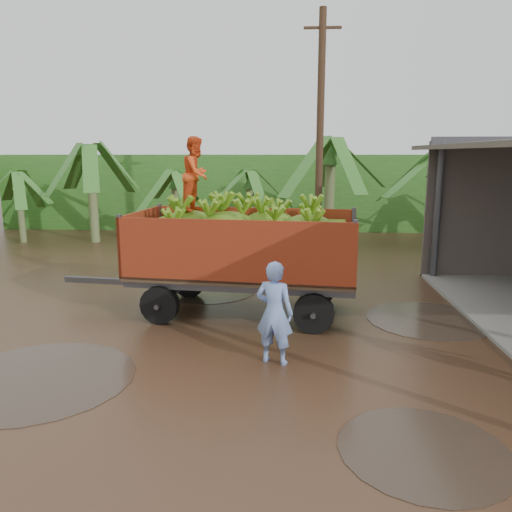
% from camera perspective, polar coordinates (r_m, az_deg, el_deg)
% --- Properties ---
extents(ground, '(100.00, 100.00, 0.00)m').
position_cam_1_polar(ground, '(9.78, -2.13, -10.21)').
color(ground, black).
rests_on(ground, ground).
extents(hedge_north, '(22.00, 3.00, 3.60)m').
position_cam_1_polar(hedge_north, '(25.27, -3.16, 7.41)').
color(hedge_north, '#2D661E').
rests_on(hedge_north, ground).
extents(banana_trailer, '(7.09, 3.00, 4.02)m').
position_cam_1_polar(banana_trailer, '(11.34, -1.47, 0.88)').
color(banana_trailer, red).
rests_on(banana_trailer, ground).
extents(man_blue, '(0.77, 0.62, 1.84)m').
position_cam_1_polar(man_blue, '(8.73, 2.12, -6.50)').
color(man_blue, '#7998DD').
rests_on(man_blue, ground).
extents(utility_pole, '(1.20, 0.24, 8.15)m').
position_cam_1_polar(utility_pole, '(16.97, 7.31, 13.18)').
color(utility_pole, '#47301E').
rests_on(utility_pole, ground).
extents(banana_plants, '(24.85, 20.58, 4.38)m').
position_cam_1_polar(banana_plants, '(17.06, -15.75, 5.12)').
color(banana_plants, '#2D661E').
rests_on(banana_plants, ground).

